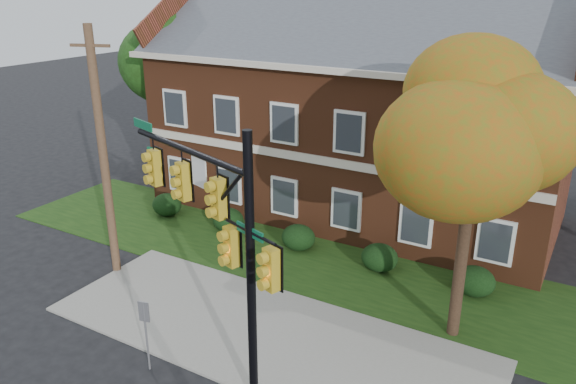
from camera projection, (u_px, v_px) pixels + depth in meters
The scene contains 15 objects.
ground at pixel (246, 352), 16.52m from camera, with size 120.00×120.00×0.00m, color black.
sidewalk at pixel (264, 334), 17.32m from camera, with size 14.00×5.00×0.08m, color gray.
grass_strip at pixel (335, 268), 21.36m from camera, with size 30.00×6.00×0.04m, color #193811.
apartment_building at pixel (356, 105), 25.36m from camera, with size 18.80×8.80×9.74m.
hedge_far_left at pixel (167, 205), 26.00m from camera, with size 1.40×1.26×1.05m, color black.
hedge_left at pixel (228, 220), 24.35m from camera, with size 1.40×1.26×1.05m, color black.
hedge_center at pixel (298, 237), 22.69m from camera, with size 1.40×1.26×1.05m, color black.
hedge_right at pixel (380, 258), 21.04m from camera, with size 1.40×1.26×1.05m, color black.
hedge_far_right at pixel (475, 281), 19.38m from camera, with size 1.40×1.26×1.05m, color black.
tree_near_right at pixel (485, 125), 14.82m from camera, with size 4.50×4.25×8.58m.
tree_left_rear at pixel (172, 56), 28.46m from camera, with size 5.40×5.10×8.88m.
tree_far_rear at pixel (442, 9), 29.70m from camera, with size 6.84×6.46×11.52m.
traffic_signal at pixel (219, 227), 14.04m from camera, with size 6.18×2.24×7.22m.
utility_pole at pixel (103, 155), 19.55m from camera, with size 1.35×0.56×8.98m.
sign_post at pixel (145, 324), 15.29m from camera, with size 0.32×0.11×2.18m.
Camera 1 is at (8.04, -11.28, 10.25)m, focal length 35.00 mm.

